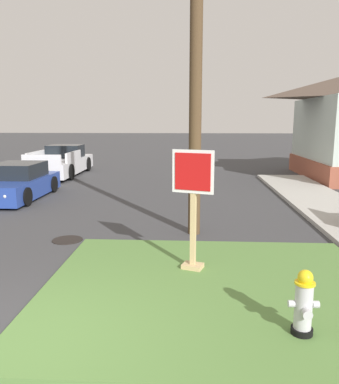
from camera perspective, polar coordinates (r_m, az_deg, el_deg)
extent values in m
plane|color=#3D3D3F|center=(5.33, -21.68, -21.30)|extent=(160.00, 160.00, 0.00)
cube|color=#567F3D|center=(6.52, 6.51, -14.06)|extent=(5.56, 4.80, 0.08)
cylinder|color=black|center=(5.46, 18.99, -18.84)|extent=(0.28, 0.27, 0.08)
cylinder|color=#BCBCC1|center=(5.31, 19.22, -15.68)|extent=(0.22, 0.22, 0.59)
cylinder|color=yellow|center=(5.18, 19.43, -12.60)|extent=(0.25, 0.25, 0.03)
sphere|color=yellow|center=(5.15, 19.48, -11.83)|extent=(0.19, 0.19, 0.19)
cube|color=yellow|center=(5.13, 19.53, -11.10)|extent=(0.04, 0.04, 0.04)
cylinder|color=#BCBCC1|center=(5.25, 17.61, -15.49)|extent=(0.08, 0.09, 0.09)
cylinder|color=#BCBCC1|center=(5.34, 20.84, -15.28)|extent=(0.08, 0.09, 0.09)
cylinder|color=#BCBCC1|center=(5.18, 19.70, -16.65)|extent=(0.12, 0.09, 0.12)
cube|color=tan|center=(6.89, 3.55, -3.01)|extent=(0.11, 0.11, 2.11)
cube|color=tan|center=(7.19, 3.46, -10.88)|extent=(0.43, 0.38, 0.08)
cube|color=white|center=(6.70, 3.48, 3.02)|extent=(0.72, 0.26, 0.76)
cube|color=red|center=(6.69, 3.44, 3.00)|extent=(0.62, 0.22, 0.65)
cylinder|color=black|center=(9.33, -14.88, -6.88)|extent=(0.70, 0.70, 0.02)
cube|color=#233D93|center=(14.73, -21.70, 0.69)|extent=(1.82, 4.01, 0.64)
cube|color=black|center=(14.83, -21.53, 2.95)|extent=(1.56, 1.85, 0.56)
cylinder|color=black|center=(13.29, -20.54, -0.68)|extent=(0.22, 0.62, 0.62)
cylinder|color=black|center=(15.56, -16.94, 1.10)|extent=(0.22, 0.62, 0.62)
cylinder|color=black|center=(16.22, -22.61, 1.11)|extent=(0.22, 0.62, 0.62)
sphere|color=white|center=(12.76, -23.12, -0.57)|extent=(0.14, 0.14, 0.14)
sphere|color=red|center=(16.31, -17.15, 2.08)|extent=(0.12, 0.12, 0.12)
sphere|color=red|center=(16.71, -20.63, 2.06)|extent=(0.12, 0.12, 0.12)
cube|color=silver|center=(20.29, -15.71, 3.82)|extent=(2.03, 5.57, 0.68)
cube|color=black|center=(20.96, -15.16, 5.81)|extent=(1.72, 1.47, 0.68)
cube|color=silver|center=(19.63, -19.18, 5.06)|extent=(0.15, 2.32, 0.44)
cube|color=silver|center=(19.05, -14.05, 5.18)|extent=(0.15, 2.32, 0.44)
cube|color=silver|center=(17.68, -18.44, 4.56)|extent=(1.73, 0.14, 0.44)
cylinder|color=black|center=(22.15, -16.62, 4.00)|extent=(0.28, 0.77, 0.76)
cylinder|color=black|center=(21.64, -12.10, 4.06)|extent=(0.28, 0.77, 0.76)
cylinder|color=black|center=(19.05, -19.76, 2.81)|extent=(0.28, 0.77, 0.76)
cylinder|color=black|center=(18.46, -14.57, 2.87)|extent=(0.28, 0.77, 0.76)
cylinder|color=#4C3823|center=(9.54, 4.04, 26.26)|extent=(0.29, 0.29, 10.66)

